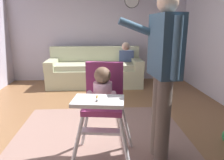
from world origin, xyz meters
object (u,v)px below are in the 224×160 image
object	(u,v)px
adult_standing	(163,71)
wall_clock	(132,0)
high_chair	(103,96)
couch	(95,71)

from	to	relation	value
adult_standing	wall_clock	size ratio (longest dim) A/B	4.66
high_chair	adult_standing	xyz separation A→B (m)	(0.56, 0.04, 0.23)
couch	adult_standing	distance (m)	2.99
high_chair	adult_standing	size ratio (longest dim) A/B	0.61
couch	high_chair	size ratio (longest dim) A/B	2.12
couch	adult_standing	size ratio (longest dim) A/B	1.30
high_chair	wall_clock	xyz separation A→B (m)	(0.75, 3.37, 1.23)
adult_standing	wall_clock	bearing A→B (deg)	-98.06
high_chair	couch	bearing A→B (deg)	-169.96
high_chair	wall_clock	bearing A→B (deg)	174.93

